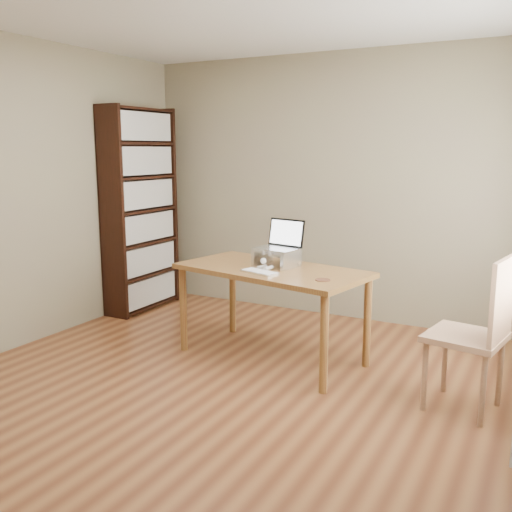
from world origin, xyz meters
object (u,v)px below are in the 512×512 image
Objects in this scene: bookshelf at (141,210)px; keyboard at (259,272)px; cat at (279,257)px; chair at (479,328)px; laptop at (280,242)px; desk at (272,279)px.

bookshelf is 6.58× the size of keyboard.
keyboard is at bearing -82.86° from cat.
chair is at bearing 15.25° from keyboard.
cat is at bearing 105.16° from keyboard.
keyboard is at bearing -170.54° from chair.
cat reaches higher than keyboard.
laptop reaches higher than chair.
laptop is at bearing -16.56° from bookshelf.
chair reaches higher than desk.
bookshelf reaches higher than chair.
laptop is at bearing 100.61° from desk.
cat is 0.48× the size of chair.
laptop is (-0.00, 0.14, 0.28)m from desk.
laptop is 0.13m from cat.
laptop reaches higher than keyboard.
cat is (1.89, -0.59, -0.23)m from bookshelf.
laptop is at bearing 110.32° from cat.
bookshelf reaches higher than cat.
laptop reaches higher than desk.
bookshelf is 1.30× the size of desk.
chair is (1.59, -0.23, -0.10)m from desk.
keyboard is 0.31× the size of chair.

